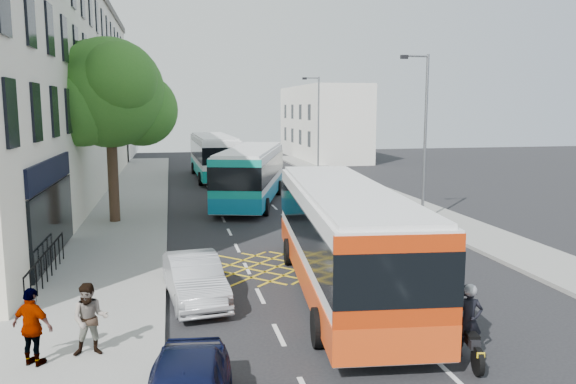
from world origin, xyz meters
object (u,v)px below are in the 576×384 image
bus_near (343,237)px  red_hatchback (349,190)px  bus_mid (251,174)px  lamp_near (423,129)px  motorbike (469,325)px  distant_car_grey (216,157)px  street_tree (109,94)px  bus_far (214,156)px  lamp_far (317,120)px  pedestrian_far (33,327)px  pedestrian_near (90,319)px  distant_car_silver (269,164)px  parked_car_silver (195,279)px

bus_near → red_hatchback: 18.12m
bus_near → bus_mid: bus_near is taller
lamp_near → motorbike: bearing=-111.1°
bus_near → distant_car_grey: (-0.44, 42.86, -1.16)m
street_tree → distant_car_grey: size_ratio=2.08×
lamp_near → bus_far: (-8.57, 20.12, -2.79)m
lamp_far → street_tree: bearing=-130.8°
bus_far → distant_car_grey: (1.28, 13.60, -1.24)m
lamp_far → pedestrian_far: (-14.93, -32.86, -3.61)m
lamp_near → bus_near: size_ratio=0.67×
red_hatchback → pedestrian_near: size_ratio=2.35×
lamp_near → red_hatchback: (-1.10, 8.01, -4.05)m
lamp_near → bus_mid: (-7.28, 7.66, -2.88)m
bus_mid → red_hatchback: size_ratio=3.08×
bus_mid → bus_near: bearing=-72.3°
bus_mid → distant_car_silver: (4.04, 17.17, -1.14)m
bus_far → parked_car_silver: size_ratio=2.98×
parked_car_silver → distant_car_grey: 42.96m
bus_far → red_hatchback: size_ratio=3.17×
street_tree → pedestrian_near: (0.91, -15.54, -5.31)m
lamp_near → bus_near: bearing=-126.9°
bus_far → parked_car_silver: 29.32m
bus_mid → pedestrian_near: size_ratio=7.25×
lamp_near → parked_car_silver: lamp_near is taller
motorbike → bus_mid: bearing=106.1°
bus_mid → pedestrian_near: 21.27m
distant_car_silver → street_tree: bearing=57.1°
red_hatchback → distant_car_silver: size_ratio=1.11×
pedestrian_near → distant_car_grey: bearing=81.9°
parked_car_silver → distant_car_grey: size_ratio=0.98×
bus_near → parked_car_silver: bus_near is taller
motorbike → distant_car_silver: (2.28, 39.13, -0.24)m
lamp_near → pedestrian_near: 19.01m
bus_far → red_hatchback: (7.47, -12.11, -1.26)m
lamp_near → distant_car_silver: 25.36m
red_hatchback → bus_far: bearing=-54.0°
bus_far → distant_car_silver: bearing=39.8°
bus_near → red_hatchback: size_ratio=3.07×
street_tree → pedestrian_far: street_tree is taller
pedestrian_far → red_hatchback: bearing=-94.0°
distant_car_grey → pedestrian_near: bearing=-93.0°
street_tree → bus_far: bearing=70.3°
red_hatchback → lamp_near: bearing=102.1°
bus_far → motorbike: (3.05, -34.43, -0.98)m
pedestrian_near → distant_car_silver: bearing=74.1°
pedestrian_far → distant_car_grey: bearing=-69.8°
street_tree → bus_near: (7.85, -12.10, -4.55)m
lamp_near → distant_car_silver: size_ratio=2.27×
street_tree → lamp_near: bearing=-11.4°
lamp_far → distant_car_grey: 16.05m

